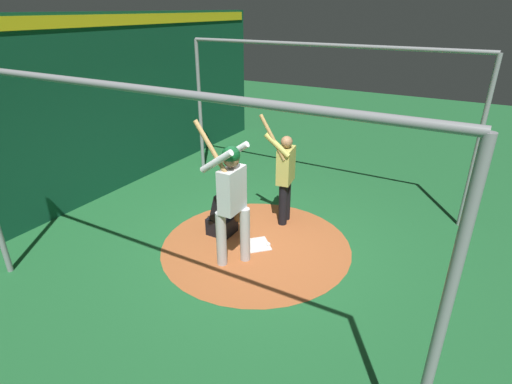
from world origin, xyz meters
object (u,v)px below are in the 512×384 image
Objects in this scene: batter at (231,194)px; baseball_0 at (268,244)px; visitor at (285,174)px; catcher at (224,213)px; home_plate at (256,245)px.

baseball_0 is (0.27, 0.62, -1.07)m from batter.
batter is at bearing -113.55° from baseball_0.
batter is 1.10× the size of visitor.
catcher is at bearing 179.67° from baseball_0.
catcher is at bearing 173.68° from home_plate.
home_plate is 0.19× the size of batter.
baseball_0 is at bearing -88.91° from visitor.
home_plate is 5.68× the size of baseball_0.
batter reaches higher than catcher.
catcher is 1.23m from visitor.
home_plate is at bearing -100.94° from visitor.
catcher reaches higher than home_plate.
home_plate is 1.31m from visitor.
batter is at bearing -47.64° from catcher.
catcher is 13.13× the size of baseball_0.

